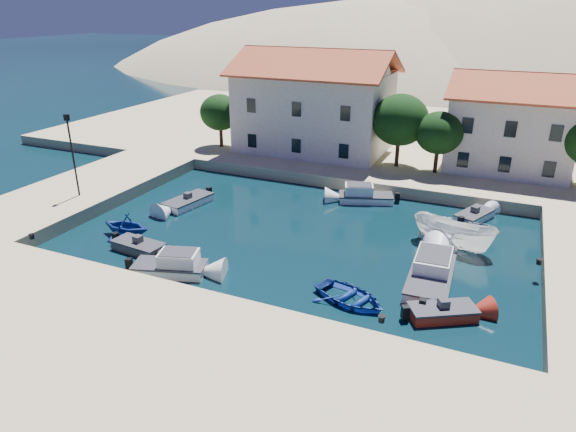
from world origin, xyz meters
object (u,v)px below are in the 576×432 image
object	(u,v)px
lamppost	(72,148)
rowboat_south	(350,301)
building_left	(315,100)
boat_east	(452,247)
cabin_cruiser_south	(170,266)
cabin_cruiser_east	(431,275)
building_mid	(512,121)

from	to	relation	value
lamppost	rowboat_south	xyz separation A→B (m)	(23.17, -4.53, -4.75)
building_left	boat_east	distance (m)	22.90
building_left	lamppost	bearing A→B (deg)	-119.90
cabin_cruiser_south	rowboat_south	xyz separation A→B (m)	(10.57, 1.33, -0.48)
lamppost	cabin_cruiser_south	distance (m)	14.54
cabin_cruiser_east	boat_east	bearing A→B (deg)	-8.34
lamppost	cabin_cruiser_east	world-z (taller)	lamppost
cabin_cruiser_south	rowboat_south	bearing A→B (deg)	-10.34
building_left	boat_east	size ratio (longest dim) A/B	2.66
rowboat_south	cabin_cruiser_east	size ratio (longest dim) A/B	0.71
building_left	cabin_cruiser_east	distance (m)	26.29
boat_east	cabin_cruiser_east	bearing A→B (deg)	-169.49
building_left	cabin_cruiser_east	world-z (taller)	building_left
building_mid	rowboat_south	size ratio (longest dim) A/B	2.54
building_mid	cabin_cruiser_south	bearing A→B (deg)	-122.17
building_mid	rowboat_south	distance (m)	26.82
building_mid	rowboat_south	xyz separation A→B (m)	(-6.33, -25.53, -5.22)
lamppost	building_left	bearing A→B (deg)	60.10
building_left	cabin_cruiser_south	size ratio (longest dim) A/B	3.22
building_mid	boat_east	bearing A→B (deg)	-97.79
cabin_cruiser_south	boat_east	xyz separation A→B (m)	(14.63, 10.32, -0.48)
lamppost	building_mid	bearing A→B (deg)	35.45
rowboat_south	boat_east	xyz separation A→B (m)	(4.07, 8.99, 0.00)
building_mid	cabin_cruiser_south	world-z (taller)	building_mid
building_mid	cabin_cruiser_east	distance (m)	22.42
boat_east	cabin_cruiser_south	bearing A→B (deg)	141.46
building_left	lamppost	distance (m)	23.10
building_left	rowboat_south	bearing A→B (deg)	-64.56
building_left	cabin_cruiser_east	bearing A→B (deg)	-53.73
building_mid	boat_east	world-z (taller)	building_mid
building_left	building_mid	size ratio (longest dim) A/B	1.40
cabin_cruiser_east	cabin_cruiser_south	bearing A→B (deg)	107.39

